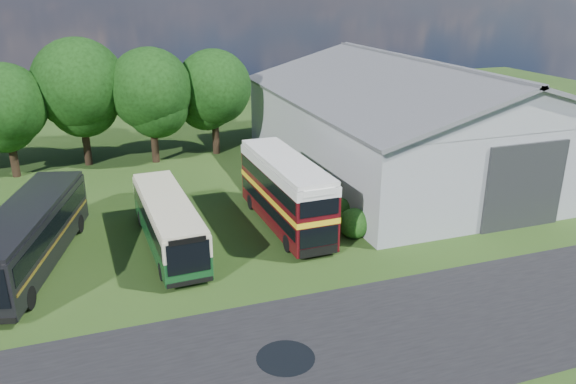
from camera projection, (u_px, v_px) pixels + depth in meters
name	position (u px, v px, depth m)	size (l,w,h in m)	color
ground	(296.00, 310.00, 23.95)	(120.00, 120.00, 0.00)	#213E13
asphalt_road	(393.00, 335.00, 22.23)	(60.00, 8.00, 0.02)	black
puddle	(286.00, 358.00, 20.83)	(2.20, 2.20, 0.01)	black
storage_shed	(413.00, 113.00, 41.32)	(18.80, 24.80, 8.15)	gray
tree_left_b	(4.00, 105.00, 38.91)	(5.78, 5.78, 8.16)	black
tree_mid	(79.00, 84.00, 41.29)	(6.80, 6.80, 9.60)	black
tree_right_a	(150.00, 89.00, 42.13)	(6.26, 6.26, 8.83)	black
tree_right_b	(214.00, 87.00, 44.48)	(5.98, 5.98, 8.45)	black
shrub_front	(354.00, 236.00, 31.00)	(1.70, 1.70, 1.70)	#194714
shrub_mid	(339.00, 223.00, 32.78)	(1.60, 1.60, 1.60)	#194714
shrub_back	(325.00, 210.00, 34.55)	(1.80, 1.80, 1.80)	#194714
bus_green_single	(168.00, 222.00, 29.24)	(2.71, 9.87, 2.70)	black
bus_maroon_double	(285.00, 193.00, 31.65)	(2.67, 9.48, 4.05)	black
bus_dark_single	(29.00, 235.00, 27.12)	(5.39, 11.58, 3.11)	black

